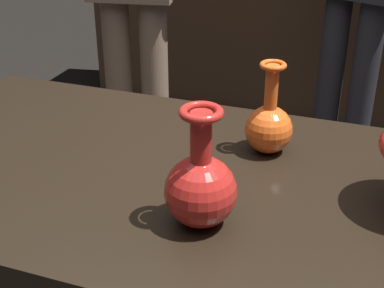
# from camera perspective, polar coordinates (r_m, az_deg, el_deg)

# --- Properties ---
(back_display_shelf) EXTENTS (2.60, 0.40, 0.99)m
(back_display_shelf) POSITION_cam_1_polar(r_m,az_deg,el_deg) (3.13, 13.75, 11.78)
(back_display_shelf) COLOR #422D1E
(back_display_shelf) RESTS_ON ground_plane
(vase_centerpiece) EXTENTS (0.11, 0.11, 0.19)m
(vase_centerpiece) POSITION_cam_1_polar(r_m,az_deg,el_deg) (0.84, 0.89, -4.35)
(vase_centerpiece) COLOR red
(vase_centerpiece) RESTS_ON display_plinth
(vase_left_accent) EXTENTS (0.09, 0.09, 0.18)m
(vase_left_accent) POSITION_cam_1_polar(r_m,az_deg,el_deg) (1.06, 7.92, 1.93)
(vase_left_accent) COLOR #E55B1E
(vase_left_accent) RESTS_ON display_plinth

